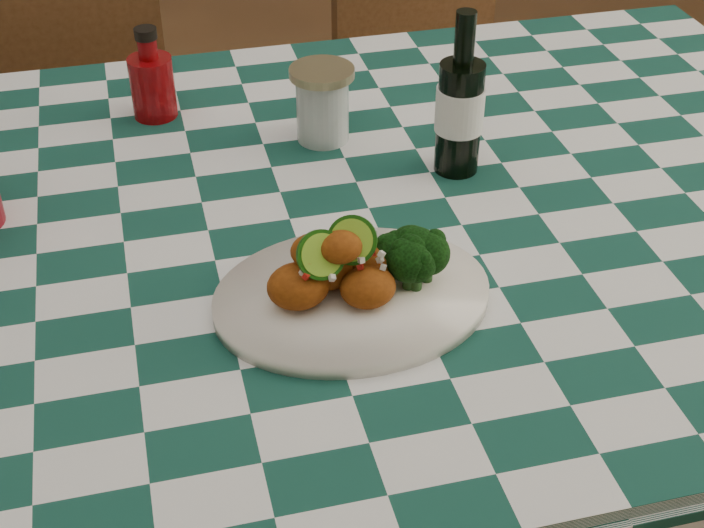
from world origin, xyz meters
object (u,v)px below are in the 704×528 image
object	(u,v)px
wooden_chair_right	(443,145)
fried_chicken_pile	(339,263)
plate	(352,297)
wooden_chair_left	(82,185)
beer_bottle	(461,94)
mason_jar	(322,104)
ketchup_bottle	(151,73)
dining_table	(300,438)

from	to	relation	value
wooden_chair_right	fried_chicken_pile	bearing A→B (deg)	-122.91
plate	wooden_chair_left	world-z (taller)	wooden_chair_left
beer_bottle	fried_chicken_pile	bearing A→B (deg)	-131.60
mason_jar	beer_bottle	world-z (taller)	beer_bottle
plate	wooden_chair_left	bearing A→B (deg)	110.65
ketchup_bottle	wooden_chair_right	size ratio (longest dim) A/B	0.17
ketchup_bottle	beer_bottle	size ratio (longest dim) A/B	0.61
dining_table	wooden_chair_left	bearing A→B (deg)	113.14
plate	ketchup_bottle	xyz separation A→B (m)	(-0.17, 0.50, 0.06)
mason_jar	beer_bottle	bearing A→B (deg)	-38.73
plate	mason_jar	world-z (taller)	mason_jar
wooden_chair_left	mason_jar	bearing A→B (deg)	-58.67
dining_table	wooden_chair_left	xyz separation A→B (m)	(-0.29, 0.67, 0.08)
fried_chicken_pile	wooden_chair_left	xyz separation A→B (m)	(-0.31, 0.85, -0.37)
dining_table	fried_chicken_pile	world-z (taller)	fried_chicken_pile
ketchup_bottle	mason_jar	xyz separation A→B (m)	(0.22, -0.13, -0.01)
fried_chicken_pile	mason_jar	distance (m)	0.38
mason_jar	wooden_chair_left	size ratio (longest dim) A/B	0.11
wooden_chair_left	plate	bearing A→B (deg)	-75.82
ketchup_bottle	beer_bottle	distance (m)	0.46
mason_jar	wooden_chair_right	bearing A→B (deg)	55.67
beer_bottle	ketchup_bottle	bearing A→B (deg)	146.39
wooden_chair_left	beer_bottle	bearing A→B (deg)	-55.35
ketchup_bottle	wooden_chair_right	bearing A→B (deg)	35.70
dining_table	wooden_chair_right	distance (m)	0.89
mason_jar	wooden_chair_left	world-z (taller)	wooden_chair_left
fried_chicken_pile	wooden_chair_right	xyz separation A→B (m)	(0.45, 0.94, -0.44)
fried_chicken_pile	beer_bottle	xyz separation A→B (m)	(0.22, 0.25, 0.05)
dining_table	wooden_chair_left	size ratio (longest dim) A/B	1.75
beer_bottle	wooden_chair_right	bearing A→B (deg)	71.47
plate	wooden_chair_right	world-z (taller)	wooden_chair_right
plate	wooden_chair_right	distance (m)	1.11
plate	ketchup_bottle	size ratio (longest dim) A/B	2.29
fried_chicken_pile	wooden_chair_right	size ratio (longest dim) A/B	0.16
ketchup_bottle	beer_bottle	bearing A→B (deg)	-33.61
fried_chicken_pile	beer_bottle	bearing A→B (deg)	48.40
fried_chicken_pile	wooden_chair_left	size ratio (longest dim) A/B	0.13
mason_jar	fried_chicken_pile	bearing A→B (deg)	-99.91
mason_jar	dining_table	bearing A→B (deg)	-114.23
plate	fried_chicken_pile	world-z (taller)	fried_chicken_pile
ketchup_bottle	beer_bottle	world-z (taller)	beer_bottle
wooden_chair_left	wooden_chair_right	size ratio (longest dim) A/B	1.16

